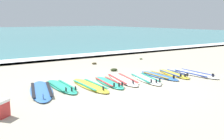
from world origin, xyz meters
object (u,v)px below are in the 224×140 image
(surfboard_8, at_px, (193,73))
(surfboard_6, at_px, (159,76))
(surfboard_3, at_px, (109,82))
(surfboard_7, at_px, (173,74))
(surfboard_1, at_px, (62,86))
(surfboard_5, at_px, (145,79))
(surfboard_4, at_px, (122,79))
(surfboard_2, at_px, (90,85))
(surfboard_0, at_px, (41,90))

(surfboard_8, bearing_deg, surfboard_6, 161.15)
(surfboard_3, relative_size, surfboard_7, 1.00)
(surfboard_1, relative_size, surfboard_5, 0.95)
(surfboard_1, xyz_separation_m, surfboard_8, (4.84, -0.92, -0.00))
(surfboard_1, xyz_separation_m, surfboard_7, (4.18, -0.53, 0.00))
(surfboard_7, bearing_deg, surfboard_4, 171.35)
(surfboard_2, distance_m, surfboard_4, 1.35)
(surfboard_1, distance_m, surfboard_6, 3.56)
(surfboard_1, height_order, surfboard_3, same)
(surfboard_3, xyz_separation_m, surfboard_4, (0.64, 0.15, -0.00))
(surfboard_1, xyz_separation_m, surfboard_4, (2.09, -0.21, -0.00))
(surfboard_2, xyz_separation_m, surfboard_5, (2.03, -0.20, 0.00))
(surfboard_0, bearing_deg, surfboard_6, -4.95)
(surfboard_3, bearing_deg, surfboard_7, -3.61)
(surfboard_0, relative_size, surfboard_6, 1.28)
(surfboard_2, bearing_deg, surfboard_4, 6.90)
(surfboard_6, height_order, surfboard_7, same)
(surfboard_5, bearing_deg, surfboard_4, 152.44)
(surfboard_2, height_order, surfboard_3, same)
(surfboard_0, bearing_deg, surfboard_3, -6.78)
(surfboard_2, relative_size, surfboard_3, 1.09)
(surfboard_0, height_order, surfboard_5, same)
(surfboard_3, relative_size, surfboard_8, 0.88)
(surfboard_4, relative_size, surfboard_5, 1.06)
(surfboard_4, relative_size, surfboard_8, 1.03)
(surfboard_5, relative_size, surfboard_8, 0.97)
(surfboard_2, bearing_deg, surfboard_8, -7.61)
(surfboard_6, xyz_separation_m, surfboard_8, (1.32, -0.45, -0.00))
(surfboard_0, height_order, surfboard_1, same)
(surfboard_1, bearing_deg, surfboard_3, -13.84)
(surfboard_6, bearing_deg, surfboard_1, 172.43)
(surfboard_8, bearing_deg, surfboard_2, 172.39)
(surfboard_3, bearing_deg, surfboard_5, -9.16)
(surfboard_7, bearing_deg, surfboard_2, 177.38)
(surfboard_0, xyz_separation_m, surfboard_6, (4.19, -0.36, 0.00))
(surfboard_3, bearing_deg, surfboard_2, -178.70)
(surfboard_1, bearing_deg, surfboard_2, -26.24)
(surfboard_2, distance_m, surfboard_5, 2.04)
(surfboard_7, bearing_deg, surfboard_3, 176.39)
(surfboard_5, relative_size, surfboard_6, 1.10)
(surfboard_1, relative_size, surfboard_6, 1.05)
(surfboard_5, relative_size, surfboard_7, 1.10)
(surfboard_0, height_order, surfboard_4, same)
(surfboard_4, height_order, surfboard_5, same)
(surfboard_0, bearing_deg, surfboard_7, -4.99)
(surfboard_0, bearing_deg, surfboard_1, 9.10)
(surfboard_0, xyz_separation_m, surfboard_7, (4.85, -0.42, 0.00))
(surfboard_7, bearing_deg, surfboard_6, 174.71)
(surfboard_6, bearing_deg, surfboard_3, 176.93)
(surfboard_7, height_order, surfboard_8, same)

